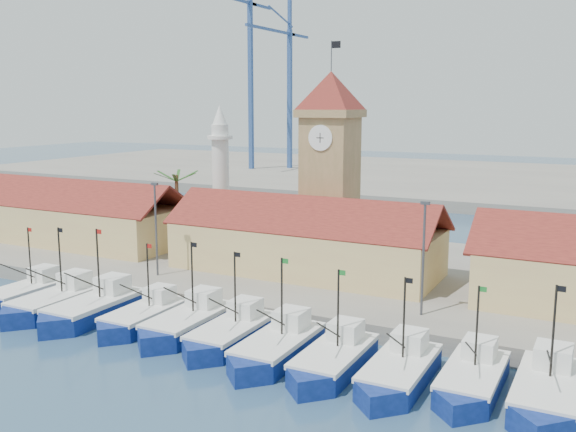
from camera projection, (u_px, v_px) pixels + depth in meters
The scene contains 22 objects.
ground at pixel (185, 354), 46.46m from camera, with size 400.00×400.00×0.00m, color navy.
quay at pixel (321, 269), 67.37m from camera, with size 140.00×32.00×1.50m, color gray.
terminal at pixel (480, 181), 142.69m from camera, with size 240.00×80.00×2.00m, color gray.
boat_0 at pixel (24, 294), 58.42m from camera, with size 3.47×9.51×7.20m.
boat_1 at pixel (54, 304), 55.53m from camera, with size 3.75×10.28×7.78m.
boat_2 at pixel (92, 310), 53.70m from camera, with size 3.87×10.61×8.03m.
boat_3 at pixel (143, 318), 51.97m from camera, with size 3.44×9.44×7.14m.
boat_4 at pixel (186, 324), 50.29m from camera, with size 3.69×10.11×7.65m.
boat_5 at pixel (229, 335), 47.98m from camera, with size 3.57×9.79×7.41m.
boat_6 at pixel (276, 349), 45.20m from camera, with size 3.68×10.09×7.63m.
boat_7 at pixel (332, 362), 43.10m from camera, with size 3.54×9.71×7.34m.
boat_8 at pixel (398, 374), 41.16m from camera, with size 3.55×9.72×7.35m.
boat_9 at pixel (472, 381), 40.08m from camera, with size 3.42×9.37×7.09m.
boat_10 at pixel (548, 395), 38.00m from camera, with size 3.75×10.27×7.77m.
hall_left at pixel (67, 220), 77.70m from camera, with size 31.20×10.13×7.61m.
hall_center at pixel (305, 246), 63.30m from camera, with size 27.04×10.13×7.61m.
clock_tower at pixel (330, 161), 67.19m from camera, with size 5.80×5.80×22.70m.
minaret at pixel (221, 173), 76.08m from camera, with size 3.00×3.00×16.30m.
palm_tree at pixel (177, 202), 77.17m from camera, with size 5.60×5.03×8.39m.
lamp_posts at pixel (270, 237), 55.64m from camera, with size 80.70×0.25×9.03m.
crane_blue_far at pixel (247, 59), 154.07m from camera, with size 1.00×34.13×47.69m.
crane_blue_near at pixel (288, 77), 156.87m from camera, with size 1.00×30.67×40.78m.
Camera 1 is at (26.75, -35.79, 17.83)m, focal length 40.00 mm.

